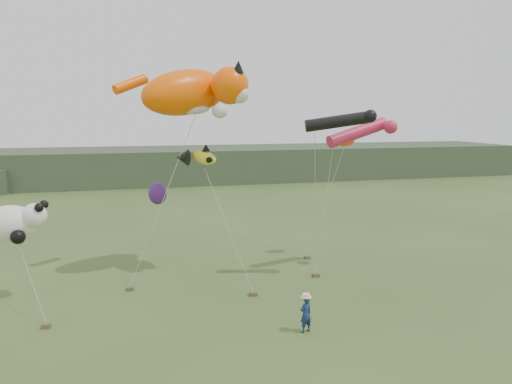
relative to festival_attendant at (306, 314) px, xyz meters
The scene contains 9 objects.
ground 1.15m from the festival_attendant, 169.79° to the left, with size 120.00×120.00×0.00m, color #385123.
headland 45.04m from the festival_attendant, 95.09° to the left, with size 90.00×13.00×4.00m.
festival_attendant is the anchor object (origin of this frame).
sandbag_anchors 6.16m from the festival_attendant, 110.77° to the left, with size 13.46×6.48×0.17m.
cat_kite 12.44m from the festival_attendant, 108.83° to the left, with size 6.63×4.33×3.02m.
fish_kite 10.34m from the festival_attendant, 109.33° to the left, with size 2.32×1.50×1.17m.
tube_kites 10.49m from the festival_attendant, 52.20° to the left, with size 5.25×2.77×1.94m.
panda_kite 13.25m from the festival_attendant, 150.59° to the left, with size 2.85×1.85×1.77m.
misc_kites 10.88m from the festival_attendant, 90.53° to the left, with size 11.54×1.99×3.83m.
Camera 1 is at (-5.50, -17.10, 8.27)m, focal length 35.00 mm.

